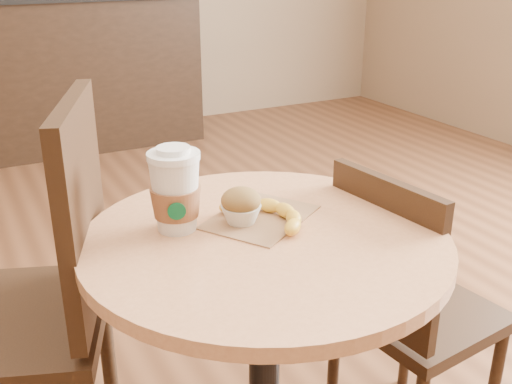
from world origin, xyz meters
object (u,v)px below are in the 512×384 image
chair_left (34,300)px  chair_right (406,306)px  muffin (241,206)px  coffee_cup (175,193)px  cafe_table (264,315)px  banana (267,215)px

chair_left → chair_right: size_ratio=1.24×
chair_left → muffin: size_ratio=11.64×
coffee_cup → muffin: (0.13, -0.04, -0.04)m
chair_left → muffin: chair_left is taller
cafe_table → banana: size_ratio=3.52×
cafe_table → chair_right: 0.43m
chair_left → coffee_cup: 0.44m
chair_right → cafe_table: bearing=84.6°
chair_right → chair_left: bearing=65.1°
muffin → banana: 0.06m
muffin → coffee_cup: bearing=164.1°
cafe_table → banana: 0.22m
chair_left → chair_right: (0.86, -0.28, -0.11)m
chair_right → muffin: bearing=75.2°
coffee_cup → muffin: coffee_cup is taller
chair_left → banana: bearing=83.0°
chair_left → coffee_cup: size_ratio=5.64×
muffin → banana: muffin is taller
chair_left → muffin: 0.53m
muffin → chair_left: bearing=152.3°
chair_left → chair_right: bearing=92.1°
cafe_table → banana: (0.03, 0.05, 0.21)m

